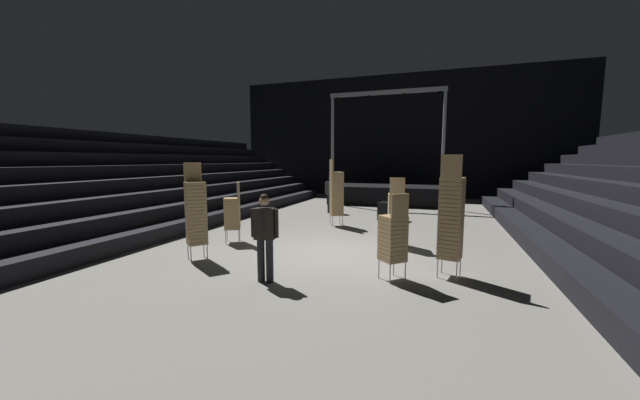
% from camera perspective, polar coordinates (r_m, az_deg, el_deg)
% --- Properties ---
extents(ground_plane, '(22.00, 30.00, 0.10)m').
position_cam_1_polar(ground_plane, '(9.27, 1.15, -8.98)').
color(ground_plane, gray).
extents(arena_end_wall, '(22.00, 0.30, 8.00)m').
position_cam_1_polar(arena_end_wall, '(23.70, 12.75, 10.27)').
color(arena_end_wall, black).
rests_on(arena_end_wall, ground_plane).
extents(bleacher_bank_left, '(6.00, 24.00, 3.60)m').
position_cam_1_polar(bleacher_bank_left, '(14.37, -29.36, 3.23)').
color(bleacher_bank_left, black).
rests_on(bleacher_bank_left, ground_plane).
extents(stage_riser, '(6.23, 3.00, 5.98)m').
position_cam_1_polar(stage_riser, '(19.67, 11.11, 1.20)').
color(stage_riser, black).
rests_on(stage_riser, ground_plane).
extents(man_with_tie, '(0.57, 0.30, 1.79)m').
position_cam_1_polar(man_with_tie, '(6.96, -9.16, -5.32)').
color(man_with_tie, black).
rests_on(man_with_tie, ground_plane).
extents(chair_stack_front_left, '(0.62, 0.62, 2.39)m').
position_cam_1_polar(chair_stack_front_left, '(8.87, -19.90, -1.87)').
color(chair_stack_front_left, '#B2B5BA').
rests_on(chair_stack_front_left, ground_plane).
extents(chair_stack_front_right, '(0.62, 0.62, 1.79)m').
position_cam_1_polar(chair_stack_front_right, '(7.16, 12.02, -6.00)').
color(chair_stack_front_right, '#B2B5BA').
rests_on(chair_stack_front_right, ground_plane).
extents(chair_stack_mid_left, '(0.60, 0.60, 2.48)m').
position_cam_1_polar(chair_stack_mid_left, '(12.72, 2.73, 1.19)').
color(chair_stack_mid_left, '#B2B5BA').
rests_on(chair_stack_mid_left, ground_plane).
extents(chair_stack_mid_right, '(0.53, 0.53, 2.56)m').
position_cam_1_polar(chair_stack_mid_right, '(7.60, 20.93, -2.65)').
color(chair_stack_mid_right, '#B2B5BA').
rests_on(chair_stack_mid_right, ground_plane).
extents(chair_stack_mid_centre, '(0.52, 0.52, 1.96)m').
position_cam_1_polar(chair_stack_mid_centre, '(10.02, 12.51, -1.90)').
color(chair_stack_mid_centre, '#B2B5BA').
rests_on(chair_stack_mid_centre, ground_plane).
extents(chair_stack_rear_left, '(0.60, 0.60, 1.79)m').
position_cam_1_polar(chair_stack_rear_left, '(10.53, -14.31, -2.00)').
color(chair_stack_rear_left, '#B2B5BA').
rests_on(chair_stack_rear_left, ground_plane).
extents(crew_worker_near_stage, '(0.54, 0.40, 1.73)m').
position_cam_1_polar(crew_worker_near_stage, '(15.90, 1.83, 1.36)').
color(crew_worker_near_stage, black).
rests_on(crew_worker_near_stage, ground_plane).
extents(equipment_road_case, '(1.02, 0.81, 0.73)m').
position_cam_1_polar(equipment_road_case, '(14.28, 11.60, -1.86)').
color(equipment_road_case, black).
rests_on(equipment_road_case, ground_plane).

